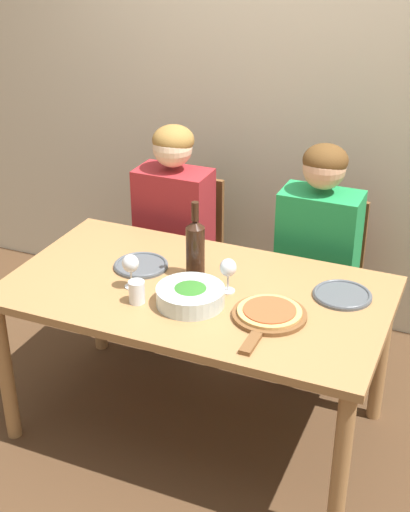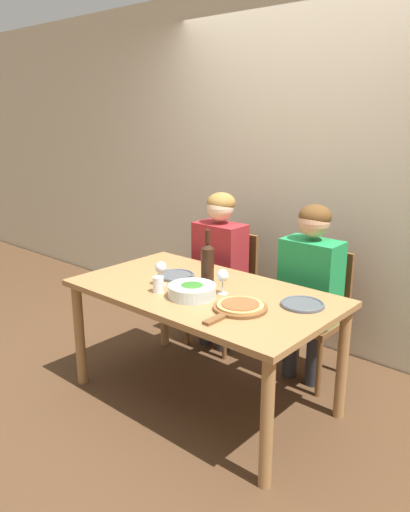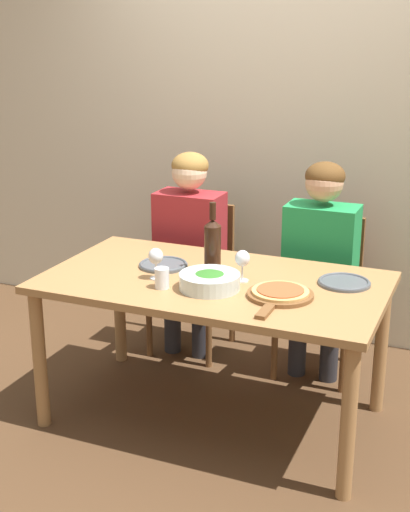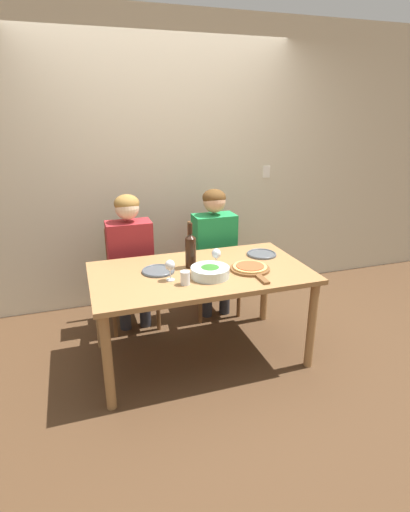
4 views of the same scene
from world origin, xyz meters
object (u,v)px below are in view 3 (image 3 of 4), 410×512
wine_glass_right (242,260)px  dinner_plate_right (344,282)px  water_tumbler (162,278)px  chair_left (196,272)px  person_man (320,252)px  wine_bottle (213,244)px  pizza_on_board (280,294)px  broccoli_bowl (210,281)px  chair_right (323,289)px  dinner_plate_left (163,265)px  person_woman (189,236)px  wine_glass_left (156,258)px

wine_glass_right → dinner_plate_right: bearing=17.9°
dinner_plate_right → water_tumbler: bearing=-153.9°
wine_glass_right → water_tumbler: 0.38m
chair_left → person_man: size_ratio=0.72×
wine_bottle → wine_glass_right: size_ratio=2.29×
wine_bottle → pizza_on_board: bearing=-26.9°
broccoli_bowl → wine_glass_right: bearing=56.3°
broccoli_bowl → dinner_plate_right: 0.63m
chair_left → person_man: person_man is taller
broccoli_bowl → dinner_plate_right: (0.55, 0.30, -0.03)m
wine_bottle → water_tumbler: size_ratio=3.64×
dinner_plate_right → wine_glass_right: (-0.45, -0.14, 0.10)m
chair_right → dinner_plate_left: 0.99m
person_man → dinner_plate_right: bearing=-64.4°
person_man → person_woman: bearing=180.0°
person_man → wine_glass_right: (-0.21, -0.63, 0.12)m
chair_left → dinner_plate_left: bearing=-80.0°
person_man → dinner_plate_left: size_ratio=4.95×
chair_left → water_tumbler: 1.05m
chair_right → broccoli_bowl: 1.00m
water_tumbler → wine_glass_left: bearing=128.4°
wine_bottle → dinner_plate_right: wine_bottle is taller
wine_bottle → water_tumbler: wine_bottle is taller
dinner_plate_right → wine_glass_left: size_ratio=1.61×
chair_left → water_tumbler: bearing=-75.5°
chair_left → pizza_on_board: chair_left is taller
chair_right → person_woman: bearing=-172.0°
chair_right → broccoli_bowl: size_ratio=3.12×
wine_bottle → broccoli_bowl: (0.08, -0.22, -0.10)m
dinner_plate_left → wine_glass_right: wine_glass_right is taller
chair_right → wine_glass_left: 1.12m
wine_bottle → wine_glass_left: wine_bottle is taller
chair_left → dinner_plate_right: 1.20m
chair_left → wine_bottle: size_ratio=2.51×
dinner_plate_right → pizza_on_board: 0.36m
wine_bottle → dinner_plate_left: 0.29m
person_woman → water_tumbler: person_woman is taller
broccoli_bowl → dinner_plate_left: broccoli_bowl is taller
chair_left → dinner_plate_right: chair_left is taller
person_man → dinner_plate_left: person_man is taller
dinner_plate_right → wine_glass_left: (-0.83, -0.27, 0.10)m
person_man → broccoli_bowl: 0.85m
person_man → broccoli_bowl: bearing=-111.9°
person_woman → wine_bottle: (0.38, -0.56, 0.15)m
pizza_on_board → water_tumbler: water_tumbler is taller
broccoli_bowl → water_tumbler: size_ratio=2.93×
dinner_plate_right → wine_glass_left: wine_glass_left is taller
person_woman → wine_glass_left: bearing=-77.3°
chair_left → dinner_plate_left: 0.75m
chair_right → person_woman: size_ratio=0.72×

